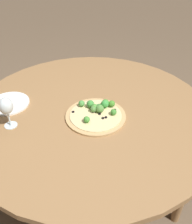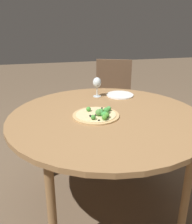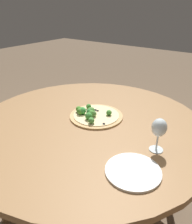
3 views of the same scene
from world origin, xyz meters
TOP-DOWN VIEW (x-y plane):
  - ground_plane at (0.00, 0.00)m, footprint 12.00×12.00m
  - dining_table at (0.00, 0.00)m, footprint 1.31×1.31m
  - pizza at (-0.06, -0.01)m, footprint 0.31×0.31m
  - wine_glass at (0.03, 0.41)m, footprint 0.07×0.07m
  - plate_near at (0.22, 0.39)m, footprint 0.22×0.22m

SIDE VIEW (x-z plane):
  - ground_plane at x=0.00m, z-range 0.00..0.00m
  - dining_table at x=0.00m, z-range 0.30..1.02m
  - plate_near at x=0.22m, z-range 0.72..0.73m
  - pizza at x=-0.06m, z-range 0.70..0.76m
  - wine_glass at x=0.03m, z-range 0.75..0.91m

